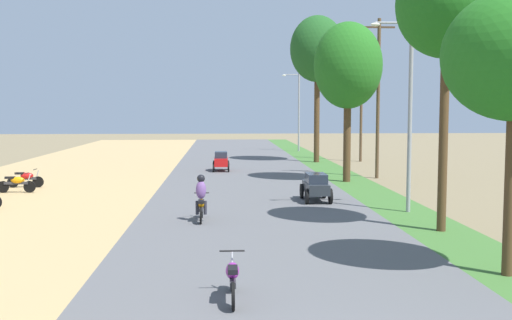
{
  "coord_description": "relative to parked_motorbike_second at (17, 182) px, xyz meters",
  "views": [
    {
      "loc": [
        -1.39,
        -7.75,
        4.04
      ],
      "look_at": [
        0.26,
        21.1,
        1.58
      ],
      "focal_mm": 42.72,
      "sensor_mm": 36.0,
      "label": 1
    }
  ],
  "objects": [
    {
      "name": "median_tree_second",
      "position": [
        16.81,
        -9.96,
        6.71
      ],
      "size": [
        3.21,
        3.21,
        8.97
      ],
      "color": "#4C351E",
      "rests_on": "median_strip"
    },
    {
      "name": "streetlamp_near",
      "position": [
        16.85,
        -6.29,
        3.76
      ],
      "size": [
        3.16,
        0.2,
        7.33
      ],
      "color": "gray",
      "rests_on": "median_strip"
    },
    {
      "name": "car_hatchback_red",
      "position": [
        9.65,
        9.37,
        0.19
      ],
      "size": [
        1.04,
        2.0,
        1.23
      ],
      "color": "red",
      "rests_on": "road_strip"
    },
    {
      "name": "utility_pole_far",
      "position": [
        18.67,
        5.48,
        4.21
      ],
      "size": [
        1.8,
        0.2,
        9.14
      ],
      "color": "brown",
      "rests_on": "ground"
    },
    {
      "name": "car_sedan_charcoal",
      "position": [
        13.7,
        -3.5,
        0.19
      ],
      "size": [
        1.1,
        2.26,
        1.19
      ],
      "color": "#282D33",
      "rests_on": "road_strip"
    },
    {
      "name": "motorbike_ahead_second",
      "position": [
        9.89,
        -16.81,
        0.02
      ],
      "size": [
        0.54,
        1.8,
        0.94
      ],
      "color": "black",
      "rests_on": "road_strip"
    },
    {
      "name": "utility_pole_near",
      "position": [
        20.28,
        16.59,
        4.16
      ],
      "size": [
        1.8,
        0.2,
        9.04
      ],
      "color": "brown",
      "rests_on": "ground"
    },
    {
      "name": "median_tree_fourth",
      "position": [
        16.73,
        15.57,
        7.77
      ],
      "size": [
        4.0,
        4.0,
        10.75
      ],
      "color": "#4C351E",
      "rests_on": "median_strip"
    },
    {
      "name": "parked_motorbike_third",
      "position": [
        -0.17,
        1.92,
        0.0
      ],
      "size": [
        1.8,
        0.54,
        0.94
      ],
      "color": "black",
      "rests_on": "dirt_shoulder"
    },
    {
      "name": "median_tree_third",
      "position": [
        16.48,
        3.46,
        5.74
      ],
      "size": [
        3.67,
        3.67,
        8.6
      ],
      "color": "#4C351E",
      "rests_on": "median_strip"
    },
    {
      "name": "streetlamp_mid",
      "position": [
        16.85,
        26.95,
        3.71
      ],
      "size": [
        3.16,
        0.2,
        7.23
      ],
      "color": "gray",
      "rests_on": "median_strip"
    },
    {
      "name": "parked_motorbike_second",
      "position": [
        0.0,
        0.0,
        0.0
      ],
      "size": [
        1.8,
        0.54,
        0.94
      ],
      "color": "black",
      "rests_on": "dirt_shoulder"
    },
    {
      "name": "motorbike_ahead_third",
      "position": [
        8.95,
        -7.87,
        0.3
      ],
      "size": [
        0.54,
        1.8,
        1.66
      ],
      "color": "black",
      "rests_on": "road_strip"
    }
  ]
}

